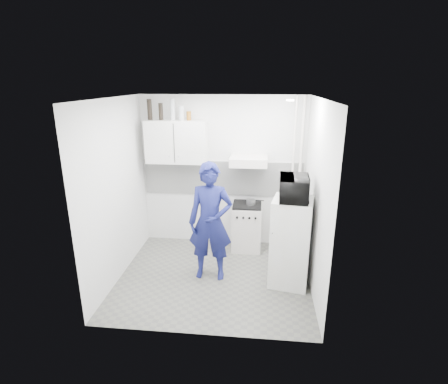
# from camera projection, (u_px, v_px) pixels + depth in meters

# --- Properties ---
(floor) EXTENTS (2.80, 2.80, 0.00)m
(floor) POSITION_uv_depth(u_px,v_px,m) (214.00, 277.00, 5.24)
(floor) COLOR #52524E
(floor) RESTS_ON ground
(ceiling) EXTENTS (2.80, 2.80, 0.00)m
(ceiling) POSITION_uv_depth(u_px,v_px,m) (212.00, 98.00, 4.45)
(ceiling) COLOR white
(ceiling) RESTS_ON wall_back
(wall_back) EXTENTS (2.80, 0.00, 2.80)m
(wall_back) POSITION_uv_depth(u_px,v_px,m) (223.00, 172.00, 6.03)
(wall_back) COLOR silver
(wall_back) RESTS_ON floor
(wall_left) EXTENTS (0.00, 2.60, 2.60)m
(wall_left) POSITION_uv_depth(u_px,v_px,m) (116.00, 192.00, 4.99)
(wall_left) COLOR silver
(wall_left) RESTS_ON floor
(wall_right) EXTENTS (0.00, 2.60, 2.60)m
(wall_right) POSITION_uv_depth(u_px,v_px,m) (316.00, 198.00, 4.71)
(wall_right) COLOR silver
(wall_right) RESTS_ON floor
(person) EXTENTS (0.64, 0.42, 1.75)m
(person) POSITION_uv_depth(u_px,v_px,m) (210.00, 222.00, 5.02)
(person) COLOR #151954
(person) RESTS_ON floor
(stove) EXTENTS (0.50, 0.50, 0.79)m
(stove) POSITION_uv_depth(u_px,v_px,m) (247.00, 227.00, 6.03)
(stove) COLOR silver
(stove) RESTS_ON floor
(fridge) EXTENTS (0.62, 0.62, 1.28)m
(fridge) POSITION_uv_depth(u_px,v_px,m) (291.00, 242.00, 4.92)
(fridge) COLOR silver
(fridge) RESTS_ON floor
(stove_top) EXTENTS (0.48, 0.48, 0.03)m
(stove_top) POSITION_uv_depth(u_px,v_px,m) (247.00, 205.00, 5.90)
(stove_top) COLOR black
(stove_top) RESTS_ON stove
(saucepan) EXTENTS (0.15, 0.15, 0.09)m
(saucepan) POSITION_uv_depth(u_px,v_px,m) (251.00, 202.00, 5.88)
(saucepan) COLOR silver
(saucepan) RESTS_ON stove_top
(microwave) EXTENTS (0.59, 0.41, 0.31)m
(microwave) POSITION_uv_depth(u_px,v_px,m) (294.00, 188.00, 4.67)
(microwave) COLOR black
(microwave) RESTS_ON fridge
(bottle_a) EXTENTS (0.08, 0.08, 0.33)m
(bottle_a) POSITION_uv_depth(u_px,v_px,m) (150.00, 109.00, 5.66)
(bottle_a) COLOR black
(bottle_a) RESTS_ON upper_cabinet
(bottle_b) EXTENTS (0.07, 0.07, 0.27)m
(bottle_b) POSITION_uv_depth(u_px,v_px,m) (161.00, 112.00, 5.65)
(bottle_b) COLOR black
(bottle_b) RESTS_ON upper_cabinet
(bottle_d) EXTENTS (0.08, 0.08, 0.34)m
(bottle_d) POSITION_uv_depth(u_px,v_px,m) (173.00, 110.00, 5.62)
(bottle_d) COLOR #B2B7BC
(bottle_d) RESTS_ON upper_cabinet
(canister_a) EXTENTS (0.09, 0.09, 0.23)m
(canister_a) POSITION_uv_depth(u_px,v_px,m) (182.00, 113.00, 5.62)
(canister_a) COLOR #B2B7BC
(canister_a) RESTS_ON upper_cabinet
(canister_b) EXTENTS (0.08, 0.08, 0.15)m
(canister_b) POSITION_uv_depth(u_px,v_px,m) (189.00, 116.00, 5.62)
(canister_b) COLOR brown
(canister_b) RESTS_ON upper_cabinet
(upper_cabinet) EXTENTS (1.00, 0.35, 0.70)m
(upper_cabinet) POSITION_uv_depth(u_px,v_px,m) (177.00, 142.00, 5.77)
(upper_cabinet) COLOR silver
(upper_cabinet) RESTS_ON wall_back
(range_hood) EXTENTS (0.60, 0.50, 0.14)m
(range_hood) POSITION_uv_depth(u_px,v_px,m) (249.00, 161.00, 5.67)
(range_hood) COLOR silver
(range_hood) RESTS_ON wall_back
(backsplash) EXTENTS (2.74, 0.03, 0.60)m
(backsplash) POSITION_uv_depth(u_px,v_px,m) (223.00, 178.00, 6.05)
(backsplash) COLOR white
(backsplash) RESTS_ON wall_back
(pipe_a) EXTENTS (0.05, 0.05, 2.60)m
(pipe_a) POSITION_uv_depth(u_px,v_px,m) (300.00, 176.00, 5.83)
(pipe_a) COLOR silver
(pipe_a) RESTS_ON floor
(pipe_b) EXTENTS (0.04, 0.04, 2.60)m
(pipe_b) POSITION_uv_depth(u_px,v_px,m) (292.00, 175.00, 5.84)
(pipe_b) COLOR silver
(pipe_b) RESTS_ON floor
(ceiling_spot_fixture) EXTENTS (0.10, 0.10, 0.02)m
(ceiling_spot_fixture) POSITION_uv_depth(u_px,v_px,m) (290.00, 100.00, 4.55)
(ceiling_spot_fixture) COLOR white
(ceiling_spot_fixture) RESTS_ON ceiling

